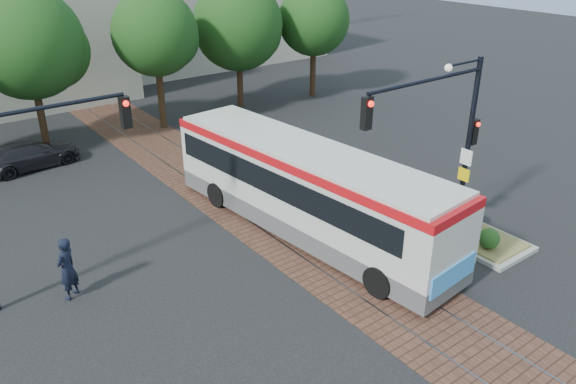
{
  "coord_description": "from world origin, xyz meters",
  "views": [
    {
      "loc": [
        -10.72,
        -11.5,
        10.0
      ],
      "look_at": [
        -0.1,
        2.59,
        1.6
      ],
      "focal_mm": 35.0,
      "sensor_mm": 36.0,
      "label": 1
    }
  ],
  "objects_px": {
    "traffic_island": "(455,222)",
    "parked_car": "(30,155)",
    "signal_pole_main": "(449,125)",
    "officer": "(67,269)",
    "city_bus": "(306,186)",
    "signal_pole_left": "(11,178)"
  },
  "relations": [
    {
      "from": "officer",
      "to": "parked_car",
      "type": "distance_m",
      "value": 11.19
    },
    {
      "from": "city_bus",
      "to": "signal_pole_main",
      "type": "xyz_separation_m",
      "value": [
        3.39,
        -3.12,
        2.37
      ]
    },
    {
      "from": "city_bus",
      "to": "traffic_island",
      "type": "bearing_deg",
      "value": -41.89
    },
    {
      "from": "traffic_island",
      "to": "parked_car",
      "type": "bearing_deg",
      "value": 124.86
    },
    {
      "from": "city_bus",
      "to": "signal_pole_main",
      "type": "distance_m",
      "value": 5.18
    },
    {
      "from": "signal_pole_main",
      "to": "officer",
      "type": "xyz_separation_m",
      "value": [
        -11.44,
        4.16,
        -3.17
      ]
    },
    {
      "from": "officer",
      "to": "traffic_island",
      "type": "bearing_deg",
      "value": 124.22
    },
    {
      "from": "city_bus",
      "to": "signal_pole_left",
      "type": "height_order",
      "value": "signal_pole_left"
    },
    {
      "from": "signal_pole_left",
      "to": "traffic_island",
      "type": "bearing_deg",
      "value": -20.36
    },
    {
      "from": "city_bus",
      "to": "parked_car",
      "type": "xyz_separation_m",
      "value": [
        -6.31,
        12.09,
        -1.15
      ]
    },
    {
      "from": "traffic_island",
      "to": "parked_car",
      "type": "relative_size",
      "value": 1.2
    },
    {
      "from": "signal_pole_left",
      "to": "officer",
      "type": "xyz_separation_m",
      "value": [
        0.79,
        -0.64,
        -2.88
      ]
    },
    {
      "from": "signal_pole_main",
      "to": "traffic_island",
      "type": "bearing_deg",
      "value": -5.36
    },
    {
      "from": "parked_car",
      "to": "signal_pole_left",
      "type": "bearing_deg",
      "value": 159.9
    },
    {
      "from": "traffic_island",
      "to": "signal_pole_left",
      "type": "distance_m",
      "value": 14.5
    },
    {
      "from": "traffic_island",
      "to": "parked_car",
      "type": "xyz_separation_m",
      "value": [
        -10.66,
        15.3,
        0.3
      ]
    },
    {
      "from": "officer",
      "to": "signal_pole_main",
      "type": "bearing_deg",
      "value": 123.16
    },
    {
      "from": "signal_pole_left",
      "to": "officer",
      "type": "bearing_deg",
      "value": -39.04
    },
    {
      "from": "signal_pole_main",
      "to": "officer",
      "type": "bearing_deg",
      "value": 160.0
    },
    {
      "from": "city_bus",
      "to": "signal_pole_left",
      "type": "relative_size",
      "value": 2.02
    },
    {
      "from": "city_bus",
      "to": "traffic_island",
      "type": "xyz_separation_m",
      "value": [
        4.34,
        -3.21,
        -1.45
      ]
    },
    {
      "from": "traffic_island",
      "to": "signal_pole_main",
      "type": "bearing_deg",
      "value": 174.64
    }
  ]
}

